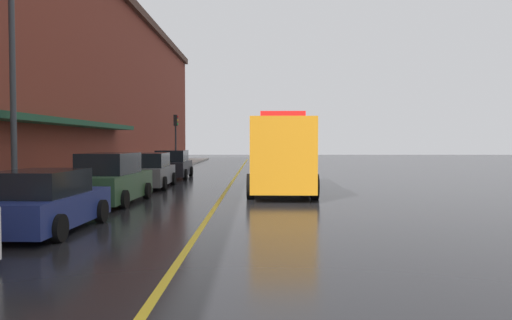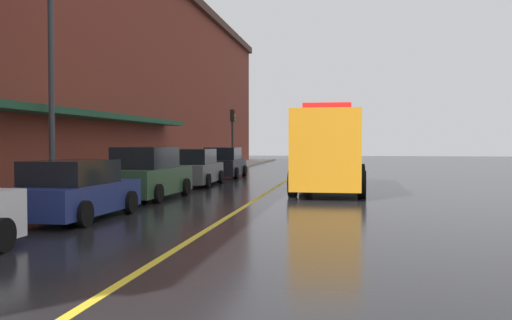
# 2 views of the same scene
# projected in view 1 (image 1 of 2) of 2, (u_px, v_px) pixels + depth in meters

# --- Properties ---
(ground_plane) EXTENTS (112.00, 112.00, 0.00)m
(ground_plane) POSITION_uv_depth(u_px,v_px,m) (233.00, 181.00, 28.21)
(ground_plane) COLOR black
(sidewalk_left) EXTENTS (2.40, 70.00, 0.15)m
(sidewalk_left) POSITION_uv_depth(u_px,v_px,m) (125.00, 180.00, 28.25)
(sidewalk_left) COLOR #ADA8A0
(sidewalk_left) RESTS_ON ground
(lane_center_stripe) EXTENTS (0.16, 70.00, 0.01)m
(lane_center_stripe) POSITION_uv_depth(u_px,v_px,m) (233.00, 181.00, 28.21)
(lane_center_stripe) COLOR gold
(lane_center_stripe) RESTS_ON ground
(parked_car_1) EXTENTS (2.21, 4.42, 1.55)m
(parked_car_1) POSITION_uv_depth(u_px,v_px,m) (44.00, 202.00, 12.32)
(parked_car_1) COLOR navy
(parked_car_1) RESTS_ON ground
(parked_car_2) EXTENTS (2.15, 4.78, 1.85)m
(parked_car_2) POSITION_uv_depth(u_px,v_px,m) (111.00, 180.00, 17.88)
(parked_car_2) COLOR #2D5133
(parked_car_2) RESTS_ON ground
(parked_car_3) EXTENTS (2.20, 4.75, 1.71)m
(parked_car_3) POSITION_uv_depth(u_px,v_px,m) (150.00, 171.00, 24.19)
(parked_car_3) COLOR #595B60
(parked_car_3) RESTS_ON ground
(parked_car_4) EXTENTS (2.20, 4.56, 1.73)m
(parked_car_4) POSITION_uv_depth(u_px,v_px,m) (173.00, 165.00, 30.46)
(parked_car_4) COLOR black
(parked_car_4) RESTS_ON ground
(utility_truck) EXTENTS (2.96, 9.48, 3.44)m
(utility_truck) POSITION_uv_depth(u_px,v_px,m) (281.00, 155.00, 22.48)
(utility_truck) COLOR orange
(utility_truck) RESTS_ON ground
(parking_meter_0) EXTENTS (0.14, 0.18, 1.33)m
(parking_meter_0) POSITION_uv_depth(u_px,v_px,m) (147.00, 161.00, 30.00)
(parking_meter_0) COLOR #4C4C51
(parking_meter_0) RESTS_ON sidewalk_left
(street_lamp_left) EXTENTS (0.44, 0.44, 6.94)m
(street_lamp_left) POSITION_uv_depth(u_px,v_px,m) (13.00, 71.00, 14.82)
(street_lamp_left) COLOR #33383D
(street_lamp_left) RESTS_ON sidewalk_left
(traffic_light_near) EXTENTS (0.38, 0.36, 4.30)m
(traffic_light_near) POSITION_uv_depth(u_px,v_px,m) (176.00, 131.00, 39.92)
(traffic_light_near) COLOR #232326
(traffic_light_near) RESTS_ON sidewalk_left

